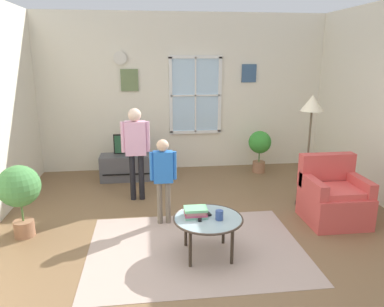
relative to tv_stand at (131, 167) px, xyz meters
name	(u,v)px	position (x,y,z in m)	size (l,w,h in m)	color
ground_plane	(212,246)	(1.03, -2.55, -0.24)	(6.02, 6.93, 0.02)	brown
back_wall	(184,93)	(1.03, 0.68, 1.24)	(5.42, 0.17, 2.94)	silver
area_rug	(196,248)	(0.83, -2.59, -0.22)	(2.46, 1.83, 0.01)	tan
tv_stand	(131,167)	(0.00, 0.00, 0.00)	(1.08, 0.42, 0.46)	#4C4C51
television	(130,144)	(0.00, 0.00, 0.43)	(0.57, 0.08, 0.38)	#4C4C4C
armchair	(333,198)	(2.76, -2.07, 0.10)	(0.76, 0.74, 0.87)	#D14C47
coffee_table	(208,220)	(0.95, -2.74, 0.19)	(0.78, 0.78, 0.45)	#99B2B7
book_stack	(196,212)	(0.82, -2.69, 0.27)	(0.25, 0.19, 0.11)	#6BB191
cup	(219,215)	(1.06, -2.79, 0.27)	(0.09, 0.09, 0.10)	#334C8C
remote_near_books	(200,218)	(0.85, -2.76, 0.23)	(0.04, 0.14, 0.02)	black
remote_near_cup	(207,213)	(0.96, -2.63, 0.23)	(0.04, 0.14, 0.02)	black
person_blue_shirt	(163,172)	(0.50, -1.88, 0.49)	(0.35, 0.16, 1.15)	#726656
person_pink_shirt	(136,144)	(0.13, -0.99, 0.66)	(0.43, 0.19, 1.42)	black
potted_plant_by_window	(260,145)	(2.41, 0.12, 0.30)	(0.42, 0.42, 0.80)	#9E6B4C
potted_plant_corner	(19,190)	(-1.24, -2.02, 0.38)	(0.50, 0.50, 0.91)	#9E6B4C
floor_lamp	(311,114)	(2.62, -1.50, 1.14)	(0.32, 0.32, 1.64)	black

